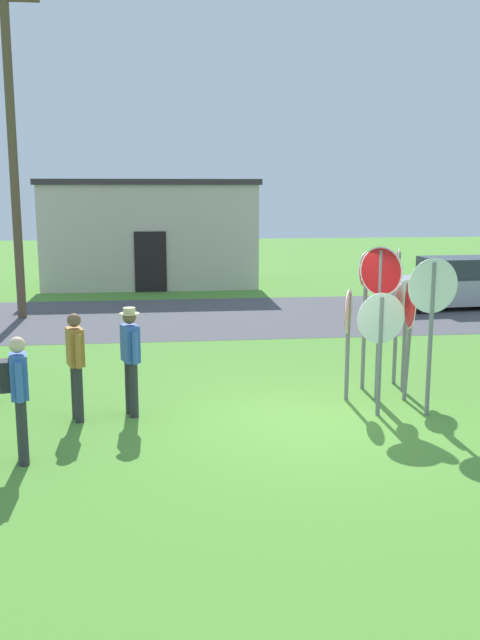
{
  "coord_description": "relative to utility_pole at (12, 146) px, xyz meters",
  "views": [
    {
      "loc": [
        -2.3,
        -10.12,
        3.55
      ],
      "look_at": [
        -0.93,
        1.69,
        1.3
      ],
      "focal_mm": 39.04,
      "sensor_mm": 36.0,
      "label": 1
    }
  ],
  "objects": [
    {
      "name": "building_background",
      "position": [
        3.54,
        6.51,
        -2.72
      ],
      "size": [
        7.81,
        4.0,
        3.88
      ],
      "color": "beige",
      "rests_on": "ground"
    },
    {
      "name": "person_in_dark_shirt",
      "position": [
        1.99,
        -10.76,
        -3.69
      ],
      "size": [
        0.4,
        0.56,
        1.69
      ],
      "color": "#2D2D33",
      "rests_on": "ground"
    },
    {
      "name": "person_holding_notes",
      "position": [
        3.36,
        -8.96,
        -3.68
      ],
      "size": [
        0.33,
        0.54,
        1.74
      ],
      "color": "#2D2D33",
      "rests_on": "ground"
    },
    {
      "name": "stop_sign_tallest",
      "position": [
        8.02,
        -9.51,
        -2.93
      ],
      "size": [
        0.85,
        0.16,
        2.51
      ],
      "color": "slate",
      "rests_on": "ground"
    },
    {
      "name": "street_asphalt",
      "position": [
        6.14,
        -0.42,
        -4.66
      ],
      "size": [
        60.0,
        6.4,
        0.01
      ],
      "primitive_type": "cube",
      "color": "#4C4C51",
      "rests_on": "ground"
    },
    {
      "name": "utility_pole",
      "position": [
        0.0,
        0.0,
        0.0
      ],
      "size": [
        1.8,
        0.24,
        8.96
      ],
      "color": "brown",
      "rests_on": "ground"
    },
    {
      "name": "stop_sign_nearest",
      "position": [
        6.96,
        -8.57,
        -3.37
      ],
      "size": [
        0.32,
        0.68,
        1.91
      ],
      "color": "slate",
      "rests_on": "ground"
    },
    {
      "name": "stop_sign_far_back",
      "position": [
        7.98,
        -8.68,
        -3.25
      ],
      "size": [
        0.16,
        0.82,
        2.07
      ],
      "color": "slate",
      "rests_on": "ground"
    },
    {
      "name": "stop_sign_low_front",
      "position": [
        8.1,
        -7.68,
        -2.92
      ],
      "size": [
        0.34,
        0.82,
        2.51
      ],
      "color": "slate",
      "rests_on": "ground"
    },
    {
      "name": "parked_car_on_street",
      "position": [
        12.72,
        0.33,
        -3.98
      ],
      "size": [
        4.4,
        2.22,
        1.51
      ],
      "color": "#A5A8AD",
      "rests_on": "ground"
    },
    {
      "name": "person_on_left",
      "position": [
        2.53,
        -9.11,
        -3.72
      ],
      "size": [
        0.32,
        0.55,
        1.69
      ],
      "color": "#2D2D33",
      "rests_on": "ground"
    },
    {
      "name": "ground_plane",
      "position": [
        6.14,
        -9.58,
        -4.67
      ],
      "size": [
        80.0,
        80.0,
        0.0
      ],
      "primitive_type": "plane",
      "color": "#518E33"
    },
    {
      "name": "stop_sign_leaning_right",
      "position": [
        7.25,
        -9.41,
        -3.33
      ],
      "size": [
        0.79,
        0.13,
        1.97
      ],
      "color": "slate",
      "rests_on": "ground"
    },
    {
      "name": "stop_sign_rear_right",
      "position": [
        7.48,
        -8.6,
        -2.85
      ],
      "size": [
        0.52,
        0.66,
        2.62
      ],
      "color": "slate",
      "rests_on": "ground"
    },
    {
      "name": "stop_sign_rear_left",
      "position": [
        7.43,
        -7.94,
        -3.03
      ],
      "size": [
        0.41,
        0.48,
        2.48
      ],
      "color": "slate",
      "rests_on": "ground"
    },
    {
      "name": "stop_sign_leaning_left",
      "position": [
        8.09,
        -8.19,
        -3.31
      ],
      "size": [
        0.59,
        0.43,
        2.0
      ],
      "color": "slate",
      "rests_on": "ground"
    }
  ]
}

